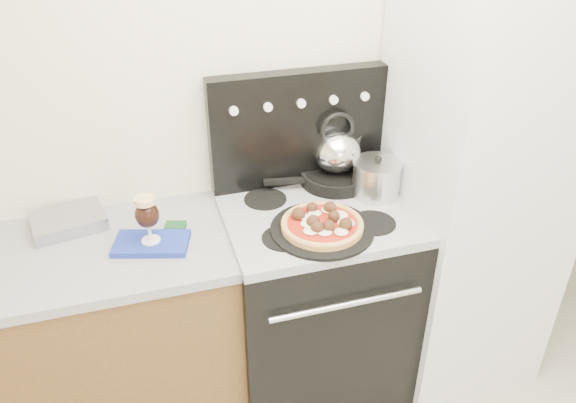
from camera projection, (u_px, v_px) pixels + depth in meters
name	position (u px, v px, depth m)	size (l,w,h in m)	color
room_shell	(409.00, 284.00, 1.37)	(3.52, 3.01, 2.52)	#B4AFA6
base_cabinet	(56.00, 351.00, 2.29)	(1.45, 0.60, 0.86)	brown
countertop	(30.00, 263.00, 2.06)	(1.48, 0.63, 0.04)	#9C9CA0
stove_body	(314.00, 301.00, 2.53)	(0.76, 0.65, 0.88)	black
cooktop	(317.00, 215.00, 2.30)	(0.76, 0.65, 0.04)	#ADADB2
backguard	(298.00, 128.00, 2.38)	(0.76, 0.08, 0.50)	black
fridge	(472.00, 184.00, 2.42)	(0.64, 0.68, 1.90)	silver
foil_sheet	(69.00, 221.00, 2.21)	(0.27, 0.20, 0.05)	silver
oven_mitt	(151.00, 243.00, 2.11)	(0.28, 0.16, 0.02)	#1D30A5
beer_glass	(148.00, 219.00, 2.05)	(0.09, 0.09, 0.19)	black
pizza_pan	(322.00, 229.00, 2.16)	(0.40, 0.40, 0.01)	black
pizza	(322.00, 223.00, 2.15)	(0.32, 0.32, 0.05)	#F0AC63
skillet	(335.00, 177.00, 2.48)	(0.31, 0.31, 0.06)	black
tea_kettle	(337.00, 147.00, 2.41)	(0.21, 0.21, 0.23)	silver
stock_pot	(376.00, 179.00, 2.37)	(0.20, 0.20, 0.15)	silver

